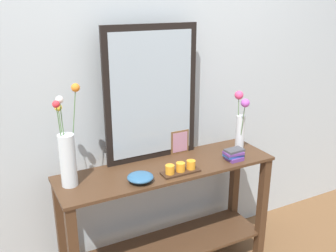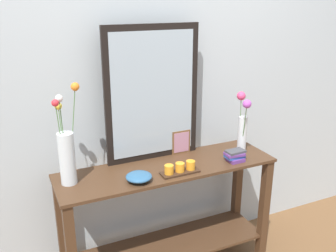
% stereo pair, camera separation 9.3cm
% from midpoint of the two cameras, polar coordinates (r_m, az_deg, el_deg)
% --- Properties ---
extents(wall_back, '(6.40, 0.08, 2.70)m').
position_cam_midpoint_polar(wall_back, '(2.52, -4.47, 7.58)').
color(wall_back, '#B2BCC1').
rests_on(wall_back, ground).
extents(console_table, '(1.42, 0.41, 0.82)m').
position_cam_midpoint_polar(console_table, '(2.56, -1.07, -12.65)').
color(console_table, '#472D1C').
rests_on(console_table, ground).
extents(mirror_leaning, '(0.63, 0.03, 0.88)m').
position_cam_midpoint_polar(mirror_leaning, '(2.40, -3.63, 4.79)').
color(mirror_leaning, black).
rests_on(mirror_leaning, console_table).
extents(tall_vase_left, '(0.16, 0.15, 0.58)m').
position_cam_midpoint_polar(tall_vase_left, '(2.19, -16.23, -4.09)').
color(tall_vase_left, silver).
rests_on(tall_vase_left, console_table).
extents(vase_right, '(0.09, 0.16, 0.43)m').
position_cam_midpoint_polar(vase_right, '(2.60, 9.96, 0.32)').
color(vase_right, silver).
rests_on(vase_right, console_table).
extents(candle_tray, '(0.24, 0.09, 0.07)m').
position_cam_midpoint_polar(candle_tray, '(2.32, 0.76, -6.52)').
color(candle_tray, '#382316').
rests_on(candle_tray, console_table).
extents(picture_frame_small, '(0.14, 0.01, 0.16)m').
position_cam_midpoint_polar(picture_frame_small, '(2.58, 0.75, -2.43)').
color(picture_frame_small, brown).
rests_on(picture_frame_small, console_table).
extents(decorative_bowl, '(0.16, 0.16, 0.05)m').
position_cam_midpoint_polar(decorative_bowl, '(2.22, -5.45, -7.78)').
color(decorative_bowl, '#2D5B84').
rests_on(decorative_bowl, console_table).
extents(book_stack, '(0.14, 0.10, 0.07)m').
position_cam_midpoint_polar(book_stack, '(2.52, 8.95, -4.30)').
color(book_stack, '#663884').
rests_on(book_stack, console_table).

